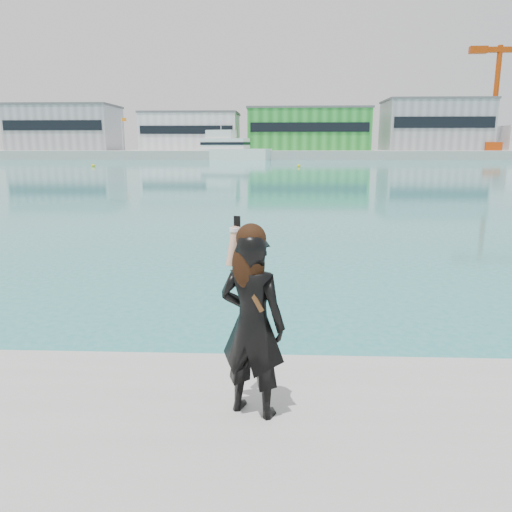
{
  "coord_description": "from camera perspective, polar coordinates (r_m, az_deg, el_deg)",
  "views": [
    {
      "loc": [
        0.44,
        -4.02,
        2.99
      ],
      "look_at": [
        0.24,
        0.51,
        2.0
      ],
      "focal_mm": 35.0,
      "sensor_mm": 36.0,
      "label": 1
    }
  ],
  "objects": [
    {
      "name": "ground",
      "position": [
        5.03,
        -3.29,
        -24.11
      ],
      "size": [
        500.0,
        500.0,
        0.0
      ],
      "primitive_type": "plane",
      "color": "#1B7C80",
      "rests_on": "ground"
    },
    {
      "name": "far_quay",
      "position": [
        134.04,
        2.32,
        11.56
      ],
      "size": [
        320.0,
        40.0,
        2.0
      ],
      "primitive_type": "cube",
      "color": "#9E9E99",
      "rests_on": "ground"
    },
    {
      "name": "warehouse_grey_left",
      "position": [
        143.25,
        -20.91,
        13.54
      ],
      "size": [
        26.52,
        16.36,
        11.5
      ],
      "color": "gray",
      "rests_on": "far_quay"
    },
    {
      "name": "warehouse_white",
      "position": [
        133.95,
        -7.4,
        13.93
      ],
      "size": [
        24.48,
        15.35,
        9.5
      ],
      "color": "silver",
      "rests_on": "far_quay"
    },
    {
      "name": "warehouse_green",
      "position": [
        132.29,
        5.92,
        14.21
      ],
      "size": [
        30.6,
        16.36,
        10.5
      ],
      "color": "#21862B",
      "rests_on": "far_quay"
    },
    {
      "name": "warehouse_grey_right",
      "position": [
        137.9,
        19.73,
        13.91
      ],
      "size": [
        25.5,
        15.35,
        12.5
      ],
      "color": "gray",
      "rests_on": "far_quay"
    },
    {
      "name": "dock_crane",
      "position": [
        137.16,
        26.2,
        16.25
      ],
      "size": [
        23.0,
        4.0,
        24.0
      ],
      "color": "#BF3E0B",
      "rests_on": "far_quay"
    },
    {
      "name": "flagpole_left",
      "position": [
        130.82,
        -15.01,
        13.57
      ],
      "size": [
        1.28,
        0.16,
        8.0
      ],
      "color": "silver",
      "rests_on": "far_quay"
    },
    {
      "name": "flagpole_right",
      "position": [
        126.93,
        12.65,
        13.73
      ],
      "size": [
        1.28,
        0.16,
        8.0
      ],
      "color": "silver",
      "rests_on": "far_quay"
    },
    {
      "name": "motor_yacht",
      "position": [
        116.16,
        -3.28,
        12.13
      ],
      "size": [
        19.29,
        9.99,
        8.67
      ],
      "rotation": [
        0.0,
        0.0,
        -0.27
      ],
      "color": "white",
      "rests_on": "ground"
    },
    {
      "name": "buoy_near",
      "position": [
        74.93,
        4.91,
        10.09
      ],
      "size": [
        0.5,
        0.5,
        0.5
      ],
      "primitive_type": "sphere",
      "color": "yellow",
      "rests_on": "ground"
    },
    {
      "name": "buoy_far",
      "position": [
        79.81,
        -18.1,
        9.67
      ],
      "size": [
        0.5,
        0.5,
        0.5
      ],
      "primitive_type": "sphere",
      "color": "yellow",
      "rests_on": "ground"
    },
    {
      "name": "woman",
      "position": [
        4.07,
        -0.46,
        -7.23
      ],
      "size": [
        0.66,
        0.55,
        1.63
      ],
      "rotation": [
        0.0,
        0.0,
        2.76
      ],
      "color": "black",
      "rests_on": "near_quay"
    }
  ]
}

